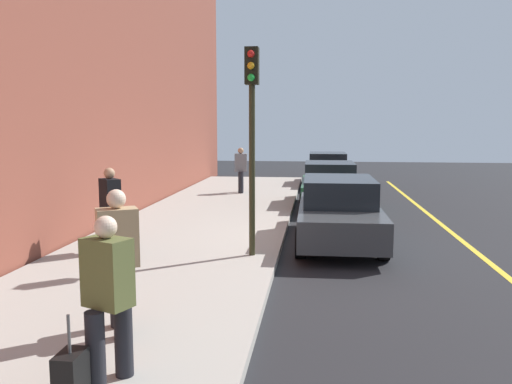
# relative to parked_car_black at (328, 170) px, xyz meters

# --- Properties ---
(ground_plane) EXTENTS (56.00, 56.00, 0.00)m
(ground_plane) POSITION_rel_parked_car_black_xyz_m (11.52, -0.23, -0.76)
(ground_plane) COLOR black
(sidewalk) EXTENTS (28.00, 4.60, 0.15)m
(sidewalk) POSITION_rel_parked_car_black_xyz_m (11.52, -3.53, -0.68)
(sidewalk) COLOR #A39E93
(sidewalk) RESTS_ON ground
(lane_stripe_centre) EXTENTS (28.00, 0.14, 0.01)m
(lane_stripe_centre) POSITION_rel_parked_car_black_xyz_m (11.52, 2.97, -0.75)
(lane_stripe_centre) COLOR gold
(lane_stripe_centre) RESTS_ON ground
(parked_car_black) EXTENTS (4.25, 1.91, 1.51)m
(parked_car_black) POSITION_rel_parked_car_black_xyz_m (0.00, 0.00, 0.00)
(parked_car_black) COLOR black
(parked_car_black) RESTS_ON ground
(parked_car_green) EXTENTS (4.13, 1.93, 1.51)m
(parked_car_green) POSITION_rel_parked_car_black_xyz_m (6.23, -0.06, -0.00)
(parked_car_green) COLOR black
(parked_car_green) RESTS_ON ground
(parked_car_charcoal) EXTENTS (4.56, 1.93, 1.51)m
(parked_car_charcoal) POSITION_rel_parked_car_black_xyz_m (11.46, 0.03, 0.00)
(parked_car_charcoal) COLOR black
(parked_car_charcoal) RESTS_ON ground
(pedestrian_grey_coat) EXTENTS (0.57, 0.50, 1.73)m
(pedestrian_grey_coat) POSITION_rel_parked_car_black_xyz_m (3.71, -3.39, 0.32)
(pedestrian_grey_coat) COLOR black
(pedestrian_grey_coat) RESTS_ON sidewalk
(pedestrian_olive_coat) EXTENTS (0.53, 0.54, 1.71)m
(pedestrian_olive_coat) POSITION_rel_parked_car_black_xyz_m (18.74, -2.51, 0.30)
(pedestrian_olive_coat) COLOR black
(pedestrian_olive_coat) RESTS_ON sidewalk
(pedestrian_black_coat) EXTENTS (0.54, 0.53, 1.73)m
(pedestrian_black_coat) POSITION_rel_parked_car_black_xyz_m (13.41, -4.66, 0.31)
(pedestrian_black_coat) COLOR black
(pedestrian_black_coat) RESTS_ON sidewalk
(pedestrian_tan_coat) EXTENTS (0.55, 0.57, 1.80)m
(pedestrian_tan_coat) POSITION_rel_parked_car_black_xyz_m (17.47, -2.91, 0.36)
(pedestrian_tan_coat) COLOR black
(pedestrian_tan_coat) RESTS_ON sidewalk
(traffic_light_pole) EXTENTS (0.35, 0.26, 4.06)m
(traffic_light_pole) POSITION_rel_parked_car_black_xyz_m (13.39, -1.75, 2.15)
(traffic_light_pole) COLOR #2D2D19
(traffic_light_pole) RESTS_ON sidewalk
(rolling_suitcase) EXTENTS (0.34, 0.22, 0.88)m
(rolling_suitcase) POSITION_rel_parked_car_black_xyz_m (19.22, -2.70, -0.34)
(rolling_suitcase) COLOR black
(rolling_suitcase) RESTS_ON sidewalk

